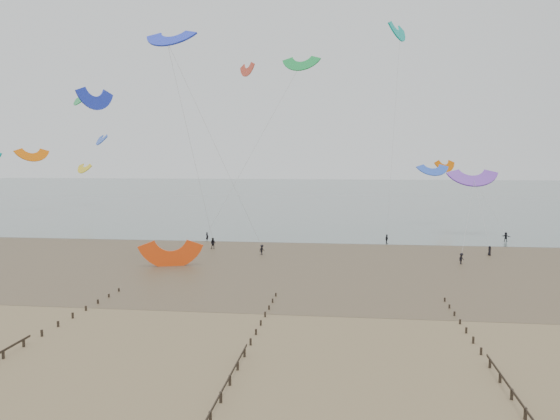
{
  "coord_description": "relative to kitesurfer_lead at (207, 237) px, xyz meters",
  "views": [
    {
      "loc": [
        11.59,
        -46.08,
        15.07
      ],
      "look_at": [
        2.5,
        28.0,
        8.0
      ],
      "focal_mm": 35.0,
      "sensor_mm": 36.0,
      "label": 1
    }
  ],
  "objects": [
    {
      "name": "kites_airborne",
      "position": [
        8.59,
        37.29,
        20.57
      ],
      "size": [
        243.25,
        116.73,
        40.02
      ],
      "color": "#6326AB",
      "rests_on": "ground"
    },
    {
      "name": "kitesurfers",
      "position": [
        34.17,
        -5.34,
        0.01
      ],
      "size": [
        163.41,
        24.5,
        1.89
      ],
      "color": "black",
      "rests_on": "ground"
    },
    {
      "name": "ground",
      "position": [
        13.67,
        -50.28,
        -0.83
      ],
      "size": [
        500.0,
        500.0,
        0.0
      ],
      "primitive_type": "plane",
      "color": "brown",
      "rests_on": "ground"
    },
    {
      "name": "grounded_kite",
      "position": [
        0.91,
        -23.44,
        -0.83
      ],
      "size": [
        8.77,
        7.69,
        4.07
      ],
      "primitive_type": null,
      "rotation": [
        1.54,
        0.0,
        0.3
      ],
      "color": "#FF4810",
      "rests_on": "ground"
    },
    {
      "name": "kitesurfer_lead",
      "position": [
        0.0,
        0.0,
        0.0
      ],
      "size": [
        0.72,
        0.65,
        1.66
      ],
      "primitive_type": "imported",
      "rotation": [
        0.0,
        0.0,
        2.62
      ],
      "color": "black",
      "rests_on": "ground"
    },
    {
      "name": "sea_and_shore",
      "position": [
        9.59,
        -15.88,
        -0.82
      ],
      "size": [
        500.0,
        665.0,
        0.03
      ],
      "color": "#475654",
      "rests_on": "ground"
    }
  ]
}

